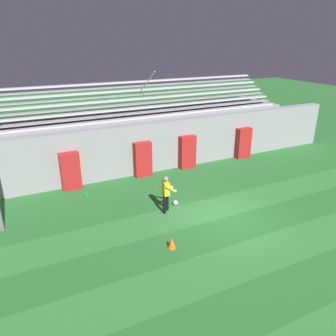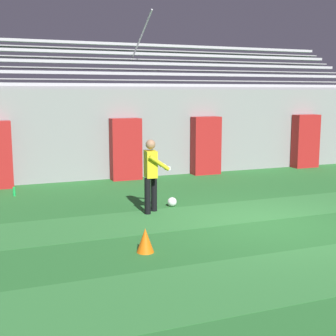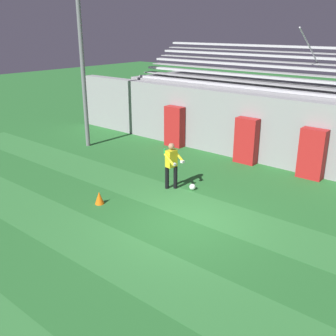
{
  "view_description": "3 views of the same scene",
  "coord_description": "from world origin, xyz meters",
  "px_view_note": "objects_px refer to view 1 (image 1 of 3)",
  "views": [
    {
      "loc": [
        -7.46,
        -9.58,
        7.07
      ],
      "look_at": [
        -1.18,
        3.25,
        1.39
      ],
      "focal_mm": 35.0,
      "sensor_mm": 36.0,
      "label": 1
    },
    {
      "loc": [
        -5.37,
        -8.01,
        2.7
      ],
      "look_at": [
        -1.34,
        2.4,
        0.9
      ],
      "focal_mm": 50.0,
      "sensor_mm": 36.0,
      "label": 2
    },
    {
      "loc": [
        6.19,
        -8.21,
        5.44
      ],
      "look_at": [
        -1.69,
        1.23,
        0.99
      ],
      "focal_mm": 42.0,
      "sensor_mm": 36.0,
      "label": 3
    }
  ],
  "objects_px": {
    "padding_pillar_gate_left": "(143,159)",
    "goalkeeper": "(166,192)",
    "padding_pillar_gate_right": "(187,152)",
    "water_bottle": "(86,195)",
    "padding_pillar_far_right": "(243,143)",
    "traffic_cone": "(172,243)",
    "padding_pillar_far_left": "(70,171)",
    "soccer_ball": "(176,203)"
  },
  "relations": [
    {
      "from": "padding_pillar_gate_left",
      "to": "padding_pillar_far_left",
      "type": "xyz_separation_m",
      "value": [
        -3.84,
        0.0,
        0.0
      ]
    },
    {
      "from": "padding_pillar_gate_left",
      "to": "water_bottle",
      "type": "bearing_deg",
      "value": -160.31
    },
    {
      "from": "padding_pillar_gate_right",
      "to": "traffic_cone",
      "type": "xyz_separation_m",
      "value": [
        -4.35,
        -6.66,
        -0.75
      ]
    },
    {
      "from": "padding_pillar_gate_right",
      "to": "padding_pillar_far_left",
      "type": "relative_size",
      "value": 1.0
    },
    {
      "from": "padding_pillar_far_left",
      "to": "water_bottle",
      "type": "bearing_deg",
      "value": -71.1
    },
    {
      "from": "goalkeeper",
      "to": "water_bottle",
      "type": "relative_size",
      "value": 6.96
    },
    {
      "from": "padding_pillar_gate_right",
      "to": "padding_pillar_far_right",
      "type": "xyz_separation_m",
      "value": [
        4.01,
        0.0,
        0.0
      ]
    },
    {
      "from": "soccer_ball",
      "to": "padding_pillar_far_left",
      "type": "bearing_deg",
      "value": 135.68
    },
    {
      "from": "goalkeeper",
      "to": "traffic_cone",
      "type": "bearing_deg",
      "value": -111.49
    },
    {
      "from": "padding_pillar_gate_right",
      "to": "water_bottle",
      "type": "relative_size",
      "value": 7.98
    },
    {
      "from": "padding_pillar_gate_right",
      "to": "soccer_ball",
      "type": "bearing_deg",
      "value": -125.56
    },
    {
      "from": "soccer_ball",
      "to": "goalkeeper",
      "type": "bearing_deg",
      "value": -150.38
    },
    {
      "from": "padding_pillar_far_right",
      "to": "traffic_cone",
      "type": "height_order",
      "value": "padding_pillar_far_right"
    },
    {
      "from": "goalkeeper",
      "to": "traffic_cone",
      "type": "height_order",
      "value": "goalkeeper"
    },
    {
      "from": "soccer_ball",
      "to": "traffic_cone",
      "type": "height_order",
      "value": "traffic_cone"
    },
    {
      "from": "soccer_ball",
      "to": "padding_pillar_gate_left",
      "type": "bearing_deg",
      "value": 90.7
    },
    {
      "from": "padding_pillar_gate_right",
      "to": "water_bottle",
      "type": "xyz_separation_m",
      "value": [
        -6.19,
        -1.22,
        -0.84
      ]
    },
    {
      "from": "water_bottle",
      "to": "soccer_ball",
      "type": "bearing_deg",
      "value": -36.56
    },
    {
      "from": "padding_pillar_gate_right",
      "to": "goalkeeper",
      "type": "relative_size",
      "value": 1.15
    },
    {
      "from": "padding_pillar_far_left",
      "to": "traffic_cone",
      "type": "bearing_deg",
      "value": -71.28
    },
    {
      "from": "soccer_ball",
      "to": "padding_pillar_far_right",
      "type": "bearing_deg",
      "value": 29.46
    },
    {
      "from": "padding_pillar_far_right",
      "to": "soccer_ball",
      "type": "height_order",
      "value": "padding_pillar_far_right"
    },
    {
      "from": "padding_pillar_gate_right",
      "to": "traffic_cone",
      "type": "height_order",
      "value": "padding_pillar_gate_right"
    },
    {
      "from": "padding_pillar_far_left",
      "to": "traffic_cone",
      "type": "height_order",
      "value": "padding_pillar_far_left"
    },
    {
      "from": "soccer_ball",
      "to": "traffic_cone",
      "type": "distance_m",
      "value": 3.3
    },
    {
      "from": "padding_pillar_gate_left",
      "to": "goalkeeper",
      "type": "distance_m",
      "value": 4.21
    },
    {
      "from": "padding_pillar_far_left",
      "to": "soccer_ball",
      "type": "distance_m",
      "value": 5.5
    },
    {
      "from": "traffic_cone",
      "to": "padding_pillar_gate_left",
      "type": "bearing_deg",
      "value": 76.62
    },
    {
      "from": "padding_pillar_gate_right",
      "to": "padding_pillar_gate_left",
      "type": "bearing_deg",
      "value": 180.0
    },
    {
      "from": "padding_pillar_gate_right",
      "to": "goalkeeper",
      "type": "bearing_deg",
      "value": -128.92
    },
    {
      "from": "traffic_cone",
      "to": "water_bottle",
      "type": "relative_size",
      "value": 1.75
    },
    {
      "from": "soccer_ball",
      "to": "traffic_cone",
      "type": "bearing_deg",
      "value": -119.67
    },
    {
      "from": "padding_pillar_gate_right",
      "to": "padding_pillar_far_left",
      "type": "distance_m",
      "value": 6.6
    },
    {
      "from": "padding_pillar_gate_right",
      "to": "padding_pillar_far_right",
      "type": "distance_m",
      "value": 4.01
    },
    {
      "from": "padding_pillar_gate_right",
      "to": "padding_pillar_far_right",
      "type": "relative_size",
      "value": 1.0
    },
    {
      "from": "padding_pillar_gate_left",
      "to": "soccer_ball",
      "type": "relative_size",
      "value": 8.7
    },
    {
      "from": "padding_pillar_far_left",
      "to": "goalkeeper",
      "type": "relative_size",
      "value": 1.15
    },
    {
      "from": "padding_pillar_gate_left",
      "to": "padding_pillar_far_left",
      "type": "relative_size",
      "value": 1.0
    },
    {
      "from": "water_bottle",
      "to": "goalkeeper",
      "type": "bearing_deg",
      "value": -46.21
    },
    {
      "from": "traffic_cone",
      "to": "soccer_ball",
      "type": "bearing_deg",
      "value": 60.33
    },
    {
      "from": "padding_pillar_far_left",
      "to": "padding_pillar_gate_left",
      "type": "bearing_deg",
      "value": 0.0
    },
    {
      "from": "water_bottle",
      "to": "padding_pillar_gate_left",
      "type": "bearing_deg",
      "value": 19.69
    }
  ]
}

